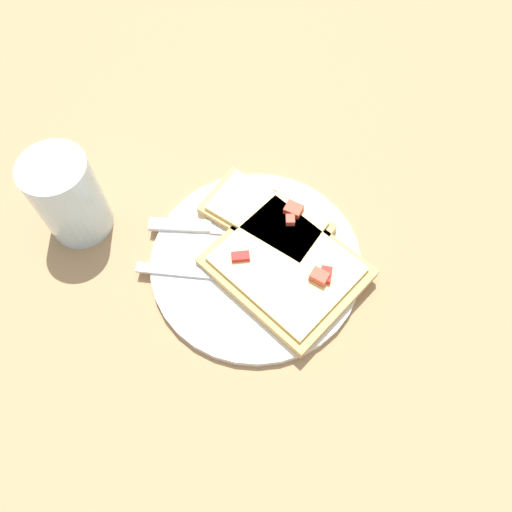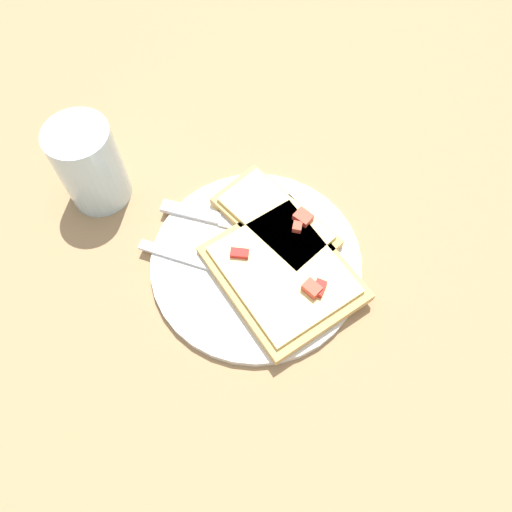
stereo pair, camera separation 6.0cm
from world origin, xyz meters
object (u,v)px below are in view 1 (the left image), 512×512
Objects in this scene: fork at (237,277)px; pizza_slice_corner at (267,218)px; pizza_slice_main at (286,267)px; drinking_glass at (68,197)px; knife at (218,227)px; plate at (256,262)px.

pizza_slice_corner is at bearing 70.76° from fork.
pizza_slice_main is 0.27m from drinking_glass.
drinking_glass is at bearing -152.40° from pizza_slice_main.
fork is 0.06m from pizza_slice_main.
pizza_slice_main is (-0.03, 0.05, 0.01)m from fork.
knife reaches higher than fork.
drinking_glass is at bearing -83.64° from plate.
plate is 1.49× the size of pizza_slice_corner.
pizza_slice_corner is at bearing 10.52° from knife.
fork is (0.03, -0.01, 0.01)m from plate.
plate is at bearing 52.21° from fork.
pizza_slice_main is 1.78× the size of drinking_glass.
plate is 1.28× the size of knife.
knife is (-0.02, -0.06, 0.01)m from plate.
fork is 0.07m from knife.
drinking_glass is (0.08, -0.22, 0.04)m from pizza_slice_corner.
pizza_slice_main is 1.21× the size of pizza_slice_corner.
pizza_slice_corner is at bearing 109.72° from drinking_glass.
fork is 1.03× the size of pizza_slice_main.
plate is 0.03m from fork.
pizza_slice_main is at bearing 14.85° from fork.
plate is at bearing -158.20° from pizza_slice_main.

